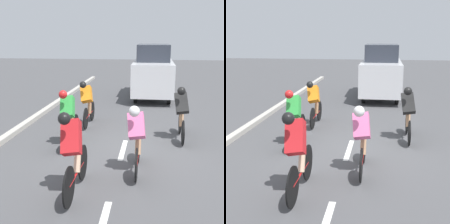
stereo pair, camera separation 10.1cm
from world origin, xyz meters
TOP-DOWN VIEW (x-y plane):
  - ground_plane at (0.00, 0.00)m, footprint 60.00×60.00m
  - lane_stripe_mid at (0.00, -0.02)m, footprint 0.12×1.40m
  - lane_stripe_far at (0.00, -3.22)m, footprint 0.12×1.40m
  - curb at (3.20, -0.02)m, footprint 0.20×25.70m
  - cyclist_pink at (-0.39, 1.22)m, footprint 0.39×1.63m
  - cyclist_orange at (1.31, -2.06)m, footprint 0.42×1.66m
  - cyclist_black at (-1.45, -0.99)m, footprint 0.40×1.63m
  - cyclist_red at (0.65, 2.26)m, footprint 0.41×1.72m
  - cyclist_green at (1.39, -0.15)m, footprint 0.39×1.67m
  - support_car at (-0.67, -6.91)m, footprint 1.70×4.18m

SIDE VIEW (x-z plane):
  - ground_plane at x=0.00m, z-range 0.00..0.00m
  - lane_stripe_mid at x=0.00m, z-range 0.00..0.01m
  - lane_stripe_far at x=0.00m, z-range 0.00..0.01m
  - curb at x=3.20m, z-range 0.00..0.14m
  - cyclist_orange at x=1.31m, z-range 0.03..1.44m
  - cyclist_pink at x=-0.39m, z-range 0.03..1.48m
  - cyclist_green at x=1.39m, z-range 0.03..1.50m
  - cyclist_black at x=-1.45m, z-range 0.04..1.52m
  - cyclist_red at x=0.65m, z-range 0.03..1.57m
  - support_car at x=-0.67m, z-range -0.02..2.35m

